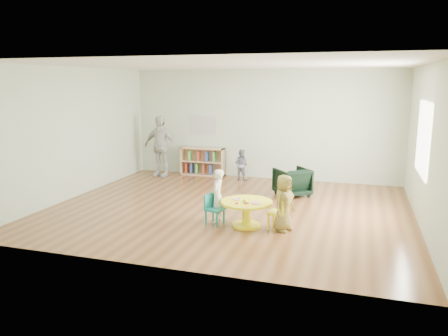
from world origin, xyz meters
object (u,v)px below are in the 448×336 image
child_left (217,196)px  toddler (241,164)px  activity_table (247,209)px  adult_caretaker (160,146)px  bookshelf (202,162)px  armchair (292,182)px  kid_chair_right (280,212)px  child_right (284,203)px  kid_chair_left (213,208)px

child_left → toddler: bearing=-176.5°
activity_table → adult_caretaker: size_ratio=0.56×
bookshelf → armchair: (2.66, -1.48, -0.05)m
activity_table → kid_chair_right: size_ratio=1.59×
activity_table → child_right: size_ratio=0.93×
activity_table → kid_chair_right: bearing=2.3°
kid_chair_right → child_left: size_ratio=0.59×
child_right → kid_chair_right: bearing=73.1°
activity_table → toddler: 3.71m
child_right → toddler: 3.97m
kid_chair_right → child_left: (-1.15, 0.06, 0.18)m
child_right → toddler: size_ratio=1.21×
armchair → toddler: size_ratio=0.86×
activity_table → armchair: size_ratio=1.31×
armchair → adult_caretaker: 3.85m
kid_chair_right → toddler: toddler is taller
armchair → child_left: size_ratio=0.71×
kid_chair_right → armchair: bearing=13.9°
kid_chair_right → child_right: bearing=-120.0°
kid_chair_left → bookshelf: bearing=-142.6°
bookshelf → child_right: (2.87, -3.85, 0.12)m
toddler → armchair: bearing=153.1°
kid_chair_left → armchair: size_ratio=0.79×
bookshelf → toddler: 1.19m
child_right → child_left: bearing=108.2°
armchair → toddler: bearing=-78.1°
child_left → child_right: child_right is taller
kid_chair_left → toddler: size_ratio=0.68×
activity_table → child_left: (-0.56, 0.08, 0.17)m
kid_chair_left → child_right: bearing=105.3°
armchair → adult_caretaker: (-3.68, 1.02, 0.50)m
kid_chair_right → bookshelf: size_ratio=0.47×
kid_chair_left → kid_chair_right: kid_chair_right is taller
kid_chair_left → activity_table: bearing=109.0°
child_left → toddler: size_ratio=1.20×
activity_table → adult_caretaker: 4.69m
kid_chair_left → kid_chair_right: 1.19m
activity_table → toddler: (-1.06, 3.55, 0.09)m
toddler → adult_caretaker: bearing=17.5°
armchair → child_right: bearing=56.2°
child_right → toddler: bearing=48.9°
toddler → adult_caretaker: (-2.18, -0.20, 0.41)m
bookshelf → adult_caretaker: size_ratio=0.74×
toddler → child_left: bearing=110.4°
kid_chair_left → child_left: 0.23m
child_left → kid_chair_right: bearing=82.6°
activity_table → child_right: child_right is taller
kid_chair_right → armchair: (-0.15, 2.31, 0.01)m
child_left → toddler: (-0.50, 3.47, -0.08)m
toddler → adult_caretaker: 2.23m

